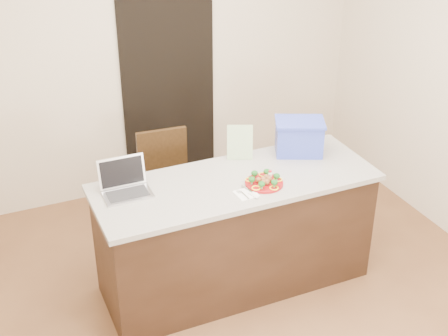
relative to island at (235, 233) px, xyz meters
name	(u,v)px	position (x,y,z in m)	size (l,w,h in m)	color
ground	(249,301)	(0.00, -0.25, -0.46)	(4.00, 4.00, 0.00)	brown
room_shell	(253,102)	(0.00, -0.25, 1.16)	(4.00, 4.00, 4.00)	white
doorway	(169,87)	(0.10, 1.73, 0.54)	(0.90, 0.02, 2.00)	black
island	(235,233)	(0.00, 0.00, 0.00)	(2.06, 0.76, 0.92)	black
plate	(264,183)	(0.16, -0.14, 0.47)	(0.27, 0.27, 0.02)	maroon
meatballs	(265,180)	(0.16, -0.14, 0.49)	(0.11, 0.10, 0.04)	brown
broccoli	(264,178)	(0.16, -0.14, 0.51)	(0.23, 0.22, 0.04)	#124716
pepper_rings	(264,182)	(0.16, -0.14, 0.48)	(0.26, 0.27, 0.01)	yellow
napkin	(246,194)	(-0.02, -0.21, 0.46)	(0.14, 0.14, 0.01)	white
fork	(243,193)	(-0.04, -0.20, 0.47)	(0.03, 0.13, 0.00)	silver
knife	(251,193)	(0.01, -0.23, 0.47)	(0.04, 0.20, 0.01)	silver
yogurt_bottle	(270,176)	(0.23, -0.09, 0.49)	(0.03, 0.03, 0.07)	white
laptop	(125,183)	(-0.77, 0.17, 0.52)	(0.33, 0.26, 0.23)	#BAB9BE
leaflet	(240,143)	(0.16, 0.29, 0.60)	(0.19, 0.00, 0.28)	white
blue_box	(299,137)	(0.63, 0.20, 0.59)	(0.45, 0.40, 0.27)	#3243B6
chair	(167,179)	(-0.24, 0.84, 0.08)	(0.45, 0.45, 0.96)	#362210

